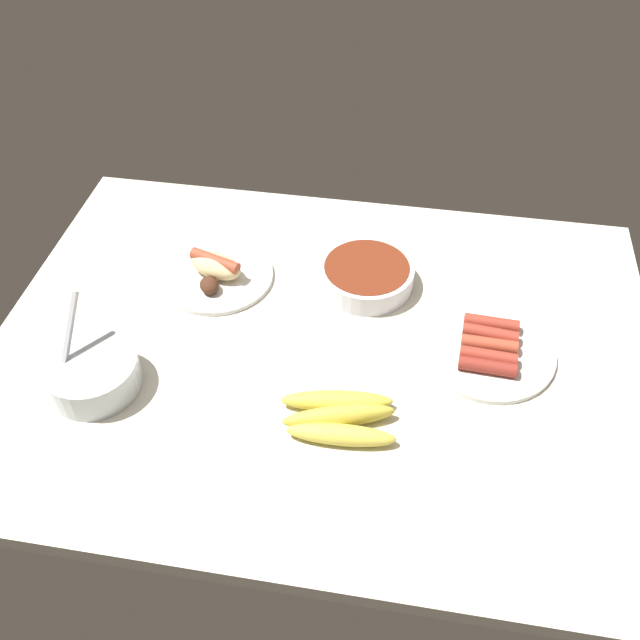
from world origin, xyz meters
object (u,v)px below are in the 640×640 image
object	(u,v)px
plate_sausages	(488,349)
bowl_chili	(366,275)
banana_bunch	(339,417)
plate_hotdog_assembled	(216,272)
bowl_coleslaw	(92,372)

from	to	relation	value
plate_sausages	bowl_chili	distance (cm)	27.93
plate_sausages	banana_bunch	world-z (taller)	banana_bunch
plate_hotdog_assembled	bowl_coleslaw	distance (cm)	32.92
bowl_chili	banana_bunch	bearing A→B (deg)	89.32
bowl_chili	bowl_coleslaw	size ratio (longest dim) A/B	1.16
plate_sausages	bowl_coleslaw	size ratio (longest dim) A/B	1.50
plate_hotdog_assembled	bowl_chili	bearing A→B (deg)	-173.92
bowl_chili	bowl_coleslaw	world-z (taller)	bowl_coleslaw
plate_sausages	bowl_coleslaw	bearing A→B (deg)	15.66
plate_sausages	banana_bunch	size ratio (longest dim) A/B	1.20
banana_bunch	bowl_chili	bearing A→B (deg)	-90.68
banana_bunch	bowl_coleslaw	world-z (taller)	bowl_coleslaw
plate_hotdog_assembled	bowl_coleslaw	world-z (taller)	bowl_coleslaw
bowl_chili	banana_bunch	world-z (taller)	bowl_chili
plate_sausages	bowl_coleslaw	xyz separation A→B (cm)	(66.60, 18.67, 2.22)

